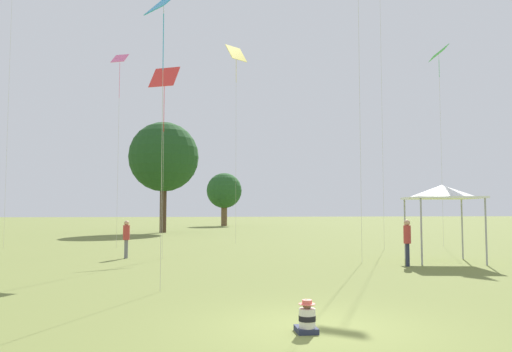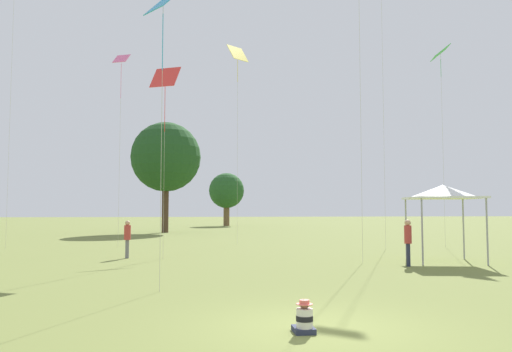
% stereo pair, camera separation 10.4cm
% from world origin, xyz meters
% --- Properties ---
extents(ground_plane, '(300.00, 300.00, 0.00)m').
position_xyz_m(ground_plane, '(0.00, 0.00, 0.00)').
color(ground_plane, olive).
extents(seated_toddler, '(0.37, 0.47, 0.60)m').
position_xyz_m(seated_toddler, '(-0.32, -0.35, 0.25)').
color(seated_toddler, '#282D47').
rests_on(seated_toddler, ground).
extents(person_standing_0, '(0.41, 0.41, 1.71)m').
position_xyz_m(person_standing_0, '(-5.06, 14.28, 1.04)').
color(person_standing_0, slate).
rests_on(person_standing_0, ground).
extents(person_standing_2, '(0.38, 0.38, 1.82)m').
position_xyz_m(person_standing_2, '(6.18, 9.36, 1.12)').
color(person_standing_2, '#282D42').
rests_on(person_standing_2, ground).
extents(canopy_tent, '(3.30, 3.30, 3.26)m').
position_xyz_m(canopy_tent, '(8.41, 10.68, 2.94)').
color(canopy_tent, white).
rests_on(canopy_tent, ground).
extents(kite_1, '(1.14, 1.19, 8.37)m').
position_xyz_m(kite_1, '(-3.12, 4.63, 7.78)').
color(kite_1, '#339EDB').
rests_on(kite_1, ground).
extents(kite_2, '(1.50, 1.37, 13.14)m').
position_xyz_m(kite_2, '(0.89, 23.14, 12.31)').
color(kite_2, yellow).
rests_on(kite_2, ground).
extents(kite_3, '(1.05, 0.92, 11.56)m').
position_xyz_m(kite_3, '(-6.33, 20.89, 10.74)').
color(kite_3, pink).
rests_on(kite_3, ground).
extents(kite_4, '(1.21, 1.39, 12.10)m').
position_xyz_m(kite_4, '(12.79, 18.58, 11.44)').
color(kite_4, green).
rests_on(kite_4, ground).
extents(kite_6, '(1.43, 1.18, 8.78)m').
position_xyz_m(kite_6, '(-3.42, 13.59, 8.10)').
color(kite_6, red).
rests_on(kite_6, ground).
extents(distant_tree_0, '(6.80, 6.80, 10.78)m').
position_xyz_m(distant_tree_0, '(-4.40, 40.11, 7.35)').
color(distant_tree_0, '#473323').
rests_on(distant_tree_0, ground).
extents(distant_tree_1, '(4.85, 4.85, 7.29)m').
position_xyz_m(distant_tree_1, '(3.14, 59.48, 4.81)').
color(distant_tree_1, brown).
rests_on(distant_tree_1, ground).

